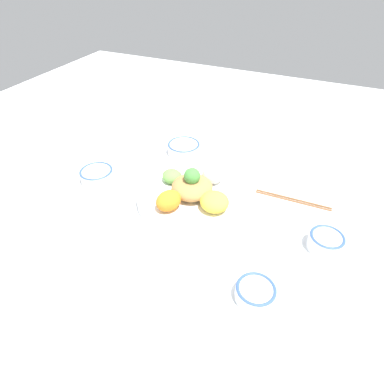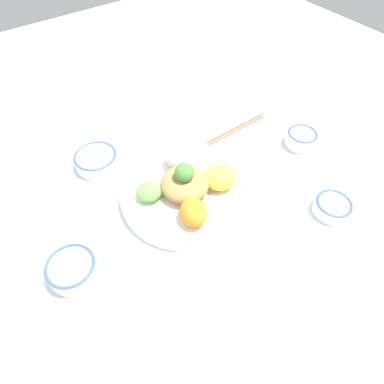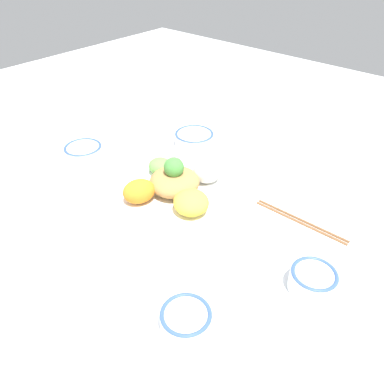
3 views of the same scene
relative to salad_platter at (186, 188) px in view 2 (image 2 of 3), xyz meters
name	(u,v)px [view 2 (image 2 of 3)]	position (x,y,z in m)	size (l,w,h in m)	color
ground_plane	(182,202)	(0.02, 0.01, -0.03)	(2.40, 2.40, 0.00)	white
salad_platter	(186,188)	(0.00, 0.00, 0.00)	(0.32, 0.32, 0.11)	white
sauce_bowl_red	(96,160)	(0.13, -0.22, 0.00)	(0.11, 0.11, 0.04)	white
rice_bowl_blue	(332,206)	(-0.25, 0.24, -0.01)	(0.09, 0.09, 0.04)	white
sauce_bowl_dark	(72,269)	(0.31, 0.04, 0.00)	(0.10, 0.10, 0.04)	white
rice_bowl_plain	(301,138)	(-0.37, 0.04, 0.00)	(0.08, 0.08, 0.04)	white
chopsticks_pair_near	(236,128)	(-0.27, -0.12, -0.02)	(0.22, 0.02, 0.01)	brown
serving_spoon_main	(315,292)	(-0.07, 0.36, -0.02)	(0.09, 0.12, 0.01)	white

